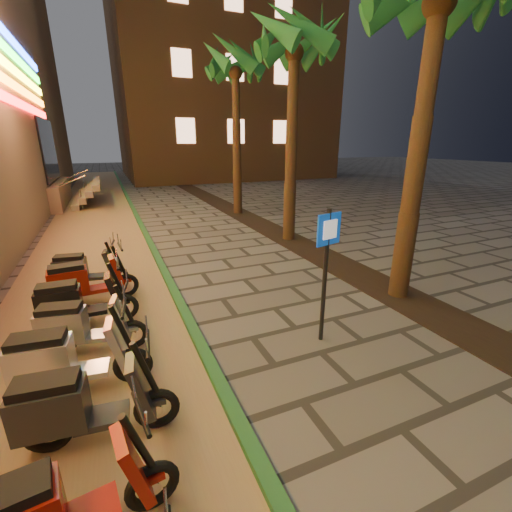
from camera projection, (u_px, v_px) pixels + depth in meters
name	position (u px, v px, depth m)	size (l,w,h in m)	color
ground	(303.00, 402.00, 4.42)	(120.00, 120.00, 0.00)	#474442
parking_strip	(94.00, 237.00, 12.14)	(3.40, 60.00, 0.01)	#8C7251
green_curb	(144.00, 231.00, 12.77)	(0.18, 60.00, 0.10)	#21592B
planting_strip	(321.00, 255.00, 10.13)	(1.20, 40.00, 0.02)	black
apartment_block	(215.00, 37.00, 31.71)	(18.00, 16.06, 25.00)	brown
palm_c	(294.00, 52.00, 10.06)	(2.97, 3.02, 6.91)	#472D19
palm_d	(236.00, 73.00, 14.34)	(2.97, 3.02, 7.16)	#472D19
pedestrian_sign	(326.00, 259.00, 5.37)	(0.49, 0.14, 2.25)	black
scooter_4	(51.00, 511.00, 2.64)	(1.60, 0.63, 1.12)	black
scooter_5	(78.00, 406.00, 3.66)	(1.68, 0.63, 1.18)	black
scooter_6	(65.00, 360.00, 4.42)	(1.71, 0.65, 1.20)	black
scooter_7	(80.00, 326.00, 5.30)	(1.60, 0.71, 1.12)	black
scooter_8	(76.00, 302.00, 6.04)	(1.64, 0.58, 1.16)	black
scooter_9	(83.00, 281.00, 6.92)	(1.69, 0.61, 1.19)	black
scooter_10	(82.00, 270.00, 7.69)	(1.54, 0.64, 1.08)	black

